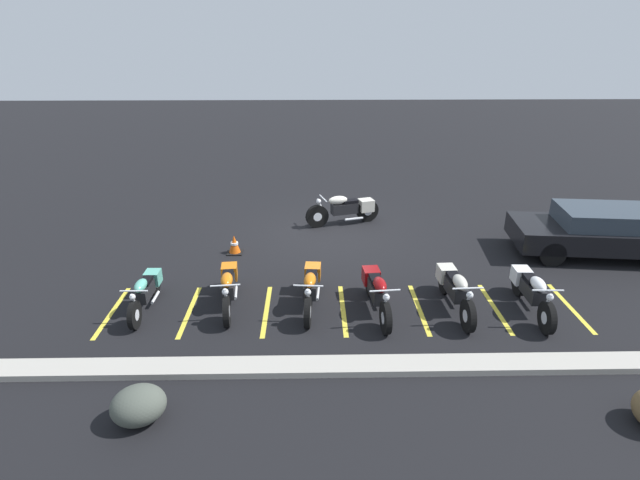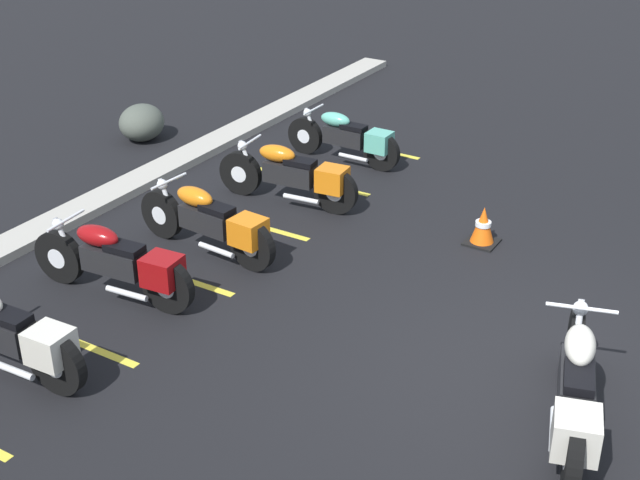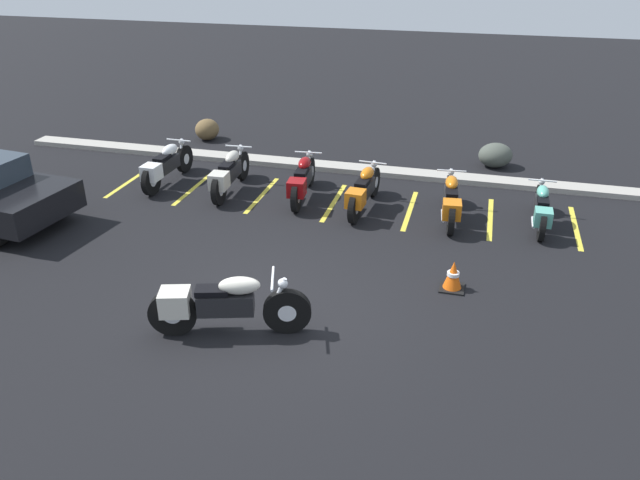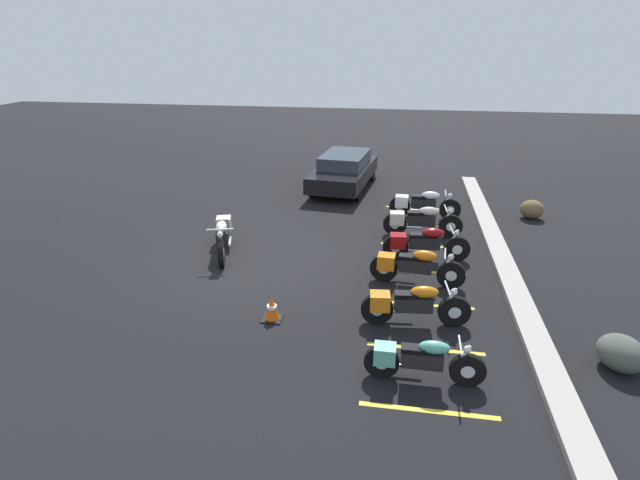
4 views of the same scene
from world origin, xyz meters
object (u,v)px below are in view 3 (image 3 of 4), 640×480
at_px(parked_bike_1, 229,173).
at_px(parked_bike_3, 363,190).
at_px(landscape_rock_0, 207,129).
at_px(parked_bike_0, 165,165).
at_px(parked_bike_4, 451,200).
at_px(parked_bike_2, 302,180).
at_px(motorcycle_cream_featured, 221,304).
at_px(parked_bike_5, 541,208).
at_px(landscape_rock_1, 495,155).
at_px(traffic_cone, 453,276).

xyz_separation_m(parked_bike_1, parked_bike_3, (3.05, -0.19, -0.01)).
height_order(parked_bike_1, landscape_rock_0, parked_bike_1).
relative_size(parked_bike_0, parked_bike_4, 1.03).
xyz_separation_m(parked_bike_0, parked_bike_2, (3.26, -0.06, -0.00)).
bearing_deg(landscape_rock_0, motorcycle_cream_featured, -64.63).
height_order(parked_bike_0, parked_bike_5, parked_bike_0).
bearing_deg(landscape_rock_1, parked_bike_0, -156.47).
relative_size(parked_bike_2, landscape_rock_0, 3.09).
height_order(motorcycle_cream_featured, parked_bike_2, motorcycle_cream_featured).
relative_size(parked_bike_1, traffic_cone, 4.37).
xyz_separation_m(parked_bike_4, traffic_cone, (0.26, -2.69, -0.21)).
xyz_separation_m(parked_bike_5, traffic_cone, (-1.48, -2.82, -0.17)).
distance_m(parked_bike_4, parked_bike_5, 1.74).
relative_size(motorcycle_cream_featured, landscape_rock_1, 2.74).
distance_m(parked_bike_0, parked_bike_4, 6.43).
xyz_separation_m(landscape_rock_0, traffic_cone, (7.19, -6.44, -0.05)).
height_order(parked_bike_4, traffic_cone, parked_bike_4).
bearing_deg(traffic_cone, parked_bike_3, 126.54).
bearing_deg(parked_bike_4, parked_bike_0, 81.20).
height_order(parked_bike_1, parked_bike_4, parked_bike_1).
bearing_deg(parked_bike_5, landscape_rock_0, 67.51).
bearing_deg(landscape_rock_0, traffic_cone, -41.87).
bearing_deg(traffic_cone, parked_bike_1, 149.98).
relative_size(parked_bike_4, landscape_rock_0, 3.01).
xyz_separation_m(parked_bike_0, parked_bike_4, (6.42, -0.35, -0.01)).
relative_size(motorcycle_cream_featured, parked_bike_0, 1.04).
distance_m(motorcycle_cream_featured, parked_bike_4, 5.60).
bearing_deg(parked_bike_3, parked_bike_2, 84.48).
bearing_deg(traffic_cone, parked_bike_4, 95.44).
bearing_deg(parked_bike_2, landscape_rock_1, -56.18).
distance_m(motorcycle_cream_featured, parked_bike_2, 5.11).
height_order(parked_bike_0, parked_bike_2, parked_bike_0).
distance_m(parked_bike_2, landscape_rock_0, 5.12).
bearing_deg(parked_bike_2, parked_bike_0, 84.01).
distance_m(motorcycle_cream_featured, parked_bike_3, 4.98).
height_order(parked_bike_2, traffic_cone, parked_bike_2).
bearing_deg(parked_bike_1, landscape_rock_1, -62.62).
bearing_deg(parked_bike_2, landscape_rock_0, 42.49).
distance_m(parked_bike_0, traffic_cone, 7.35).
bearing_deg(motorcycle_cream_featured, parked_bike_3, 60.53).
height_order(motorcycle_cream_featured, parked_bike_1, motorcycle_cream_featured).
xyz_separation_m(parked_bike_5, landscape_rock_0, (-8.66, 3.62, -0.12)).
distance_m(parked_bike_0, parked_bike_3, 4.66).
height_order(parked_bike_2, landscape_rock_1, parked_bike_2).
relative_size(parked_bike_0, parked_bike_5, 1.12).
height_order(parked_bike_1, parked_bike_3, parked_bike_1).
relative_size(landscape_rock_0, landscape_rock_1, 0.85).
height_order(parked_bike_1, landscape_rock_1, parked_bike_1).
bearing_deg(parked_bike_1, motorcycle_cream_featured, -161.43).
relative_size(motorcycle_cream_featured, parked_bike_4, 1.07).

